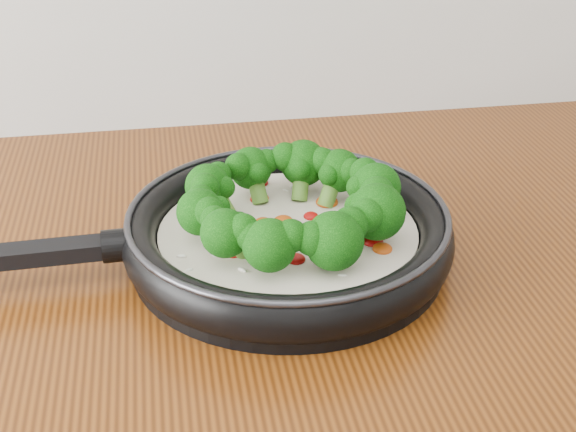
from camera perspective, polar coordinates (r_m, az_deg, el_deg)
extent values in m
cylinder|color=black|center=(0.82, 0.00, -2.69)|extent=(0.33, 0.33, 0.01)
torus|color=black|center=(0.81, 0.00, -1.20)|extent=(0.34, 0.34, 0.03)
torus|color=#2D2D33|center=(0.80, 0.00, 0.21)|extent=(0.34, 0.34, 0.01)
cube|color=black|center=(0.80, -18.29, -2.64)|extent=(0.20, 0.03, 0.02)
cylinder|color=black|center=(0.79, -12.07, -2.07)|extent=(0.03, 0.03, 0.03)
cylinder|color=silver|center=(0.81, 0.00, -1.64)|extent=(0.27, 0.27, 0.02)
ellipsoid|color=#A00807|center=(0.79, 4.54, -1.60)|extent=(0.02, 0.02, 0.01)
ellipsoid|color=#A00807|center=(0.81, 4.71, -0.95)|extent=(0.02, 0.02, 0.01)
ellipsoid|color=#BD430C|center=(0.78, 6.77, -2.35)|extent=(0.02, 0.02, 0.01)
ellipsoid|color=#A00807|center=(0.90, -2.01, 2.38)|extent=(0.02, 0.02, 0.01)
ellipsoid|color=#A00807|center=(0.79, 6.09, -1.80)|extent=(0.03, 0.03, 0.01)
ellipsoid|color=#BD430C|center=(0.82, -1.79, -0.48)|extent=(0.02, 0.02, 0.01)
ellipsoid|color=#A00807|center=(0.83, 1.65, -0.01)|extent=(0.02, 0.02, 0.01)
ellipsoid|color=#A00807|center=(0.77, -3.92, -2.61)|extent=(0.02, 0.02, 0.01)
ellipsoid|color=#BD430C|center=(0.82, 5.73, -0.55)|extent=(0.03, 0.03, 0.01)
ellipsoid|color=#A00807|center=(0.86, -2.21, 1.19)|extent=(0.02, 0.02, 0.01)
ellipsoid|color=#A00807|center=(0.79, 3.62, -1.68)|extent=(0.03, 0.03, 0.01)
ellipsoid|color=#BD430C|center=(0.86, -2.05, 1.29)|extent=(0.03, 0.03, 0.01)
ellipsoid|color=#A00807|center=(0.79, 4.83, -1.45)|extent=(0.03, 0.03, 0.01)
ellipsoid|color=#A00807|center=(0.79, -3.91, -1.67)|extent=(0.03, 0.03, 0.01)
ellipsoid|color=#BD430C|center=(0.86, 2.80, 0.99)|extent=(0.03, 0.03, 0.01)
ellipsoid|color=#A00807|center=(0.81, 2.95, -0.91)|extent=(0.03, 0.03, 0.01)
ellipsoid|color=#A00807|center=(0.75, 0.58, -3.11)|extent=(0.02, 0.02, 0.01)
ellipsoid|color=#BD430C|center=(0.82, -0.34, -0.39)|extent=(0.03, 0.03, 0.01)
ellipsoid|color=#A00807|center=(0.79, -3.20, -1.67)|extent=(0.03, 0.03, 0.01)
ellipsoid|color=white|center=(0.75, -0.92, -3.36)|extent=(0.01, 0.01, 0.00)
ellipsoid|color=white|center=(0.77, -7.63, -2.87)|extent=(0.01, 0.01, 0.00)
ellipsoid|color=white|center=(0.80, -0.12, -1.34)|extent=(0.01, 0.01, 0.00)
ellipsoid|color=white|center=(0.79, -0.11, -1.69)|extent=(0.01, 0.01, 0.00)
ellipsoid|color=white|center=(0.82, -0.37, -0.33)|extent=(0.01, 0.01, 0.00)
ellipsoid|color=white|center=(0.84, 6.98, 0.21)|extent=(0.01, 0.01, 0.00)
ellipsoid|color=white|center=(0.76, -3.09, -3.00)|extent=(0.01, 0.01, 0.00)
ellipsoid|color=white|center=(0.77, -5.35, -2.83)|extent=(0.01, 0.01, 0.00)
ellipsoid|color=white|center=(0.74, -7.14, -3.90)|extent=(0.01, 0.01, 0.00)
ellipsoid|color=white|center=(0.79, -5.73, -1.58)|extent=(0.01, 0.01, 0.00)
ellipsoid|color=white|center=(0.88, -0.17, 1.80)|extent=(0.01, 0.01, 0.00)
ellipsoid|color=white|center=(0.83, 3.20, 0.01)|extent=(0.01, 0.01, 0.00)
ellipsoid|color=white|center=(0.89, 0.26, 2.10)|extent=(0.01, 0.01, 0.00)
ellipsoid|color=white|center=(0.81, -4.23, -0.67)|extent=(0.01, 0.01, 0.00)
ellipsoid|color=white|center=(0.76, -1.36, -2.90)|extent=(0.01, 0.01, 0.00)
ellipsoid|color=white|center=(0.80, 1.67, -1.19)|extent=(0.01, 0.01, 0.00)
ellipsoid|color=white|center=(0.89, 5.35, 1.86)|extent=(0.01, 0.01, 0.00)
ellipsoid|color=white|center=(0.84, 1.37, 0.19)|extent=(0.01, 0.01, 0.00)
ellipsoid|color=white|center=(0.78, 2.05, -2.17)|extent=(0.01, 0.01, 0.00)
ellipsoid|color=white|center=(0.74, -3.31, -3.88)|extent=(0.01, 0.01, 0.00)
ellipsoid|color=white|center=(0.81, -2.01, -0.60)|extent=(0.01, 0.01, 0.00)
ellipsoid|color=white|center=(0.75, -1.34, -3.43)|extent=(0.01, 0.01, 0.00)
ellipsoid|color=white|center=(0.73, 3.92, -4.29)|extent=(0.01, 0.01, 0.00)
ellipsoid|color=white|center=(0.81, 0.02, -0.88)|extent=(0.01, 0.01, 0.00)
ellipsoid|color=white|center=(0.85, -6.42, 0.72)|extent=(0.01, 0.01, 0.00)
ellipsoid|color=white|center=(0.81, -0.02, -0.95)|extent=(0.01, 0.01, 0.00)
cylinder|color=#5E912F|center=(0.81, 5.05, 0.62)|extent=(0.04, 0.02, 0.04)
sphere|color=black|center=(0.81, 6.32, 2.05)|extent=(0.05, 0.05, 0.05)
sphere|color=black|center=(0.82, 5.54, 3.10)|extent=(0.03, 0.03, 0.03)
sphere|color=black|center=(0.79, 6.48, 1.82)|extent=(0.03, 0.03, 0.03)
sphere|color=black|center=(0.80, 5.08, 2.06)|extent=(0.03, 0.03, 0.03)
cylinder|color=#5E912F|center=(0.85, 3.02, 1.77)|extent=(0.04, 0.03, 0.04)
sphere|color=black|center=(0.85, 3.70, 3.27)|extent=(0.05, 0.05, 0.05)
sphere|color=black|center=(0.86, 2.52, 3.94)|extent=(0.03, 0.03, 0.03)
sphere|color=black|center=(0.84, 4.53, 3.23)|extent=(0.03, 0.03, 0.03)
sphere|color=black|center=(0.84, 2.98, 2.97)|extent=(0.02, 0.02, 0.02)
cylinder|color=#5E912F|center=(0.86, 0.91, 2.23)|extent=(0.03, 0.04, 0.04)
sphere|color=black|center=(0.87, 1.12, 3.83)|extent=(0.05, 0.05, 0.05)
sphere|color=black|center=(0.86, -0.20, 4.26)|extent=(0.03, 0.03, 0.03)
sphere|color=black|center=(0.86, 2.33, 3.98)|extent=(0.03, 0.03, 0.03)
sphere|color=black|center=(0.85, 0.90, 3.44)|extent=(0.03, 0.03, 0.03)
cylinder|color=#5E912F|center=(0.86, -2.20, 1.96)|extent=(0.03, 0.03, 0.04)
sphere|color=black|center=(0.86, -2.69, 3.45)|extent=(0.05, 0.05, 0.05)
sphere|color=black|center=(0.85, -3.59, 3.57)|extent=(0.03, 0.03, 0.03)
sphere|color=black|center=(0.86, -1.54, 3.95)|extent=(0.03, 0.03, 0.03)
sphere|color=black|center=(0.85, -2.16, 3.11)|extent=(0.02, 0.02, 0.02)
cylinder|color=#5E912F|center=(0.82, -4.68, 0.80)|extent=(0.04, 0.03, 0.04)
sphere|color=black|center=(0.82, -5.77, 2.12)|extent=(0.05, 0.05, 0.05)
sphere|color=black|center=(0.80, -5.96, 2.06)|extent=(0.03, 0.03, 0.03)
sphere|color=black|center=(0.83, -5.01, 2.97)|extent=(0.03, 0.03, 0.03)
sphere|color=black|center=(0.81, -4.61, 2.05)|extent=(0.02, 0.02, 0.02)
cylinder|color=#5E912F|center=(0.78, -5.06, -0.74)|extent=(0.03, 0.02, 0.04)
sphere|color=black|center=(0.77, -6.31, 0.29)|extent=(0.05, 0.05, 0.05)
sphere|color=black|center=(0.76, -5.65, 0.30)|extent=(0.03, 0.03, 0.03)
sphere|color=black|center=(0.79, -6.27, 1.30)|extent=(0.03, 0.03, 0.03)
sphere|color=black|center=(0.78, -4.98, 0.60)|extent=(0.02, 0.02, 0.02)
cylinder|color=#5E912F|center=(0.75, -3.57, -2.02)|extent=(0.04, 0.03, 0.04)
sphere|color=black|center=(0.73, -4.53, -1.23)|extent=(0.05, 0.05, 0.05)
sphere|color=black|center=(0.72, -3.22, -0.93)|extent=(0.03, 0.03, 0.03)
sphere|color=black|center=(0.74, -5.29, -0.27)|extent=(0.03, 0.03, 0.03)
sphere|color=black|center=(0.74, -3.54, -0.56)|extent=(0.02, 0.02, 0.02)
cylinder|color=#5E912F|center=(0.74, -1.05, -2.69)|extent=(0.03, 0.04, 0.04)
sphere|color=black|center=(0.71, -1.34, -2.11)|extent=(0.05, 0.05, 0.05)
sphere|color=black|center=(0.71, 0.22, -1.44)|extent=(0.03, 0.03, 0.03)
sphere|color=black|center=(0.72, -2.72, -1.38)|extent=(0.03, 0.03, 0.03)
sphere|color=black|center=(0.73, -1.04, -1.24)|extent=(0.03, 0.03, 0.02)
cylinder|color=#5E912F|center=(0.75, 2.63, -2.41)|extent=(0.03, 0.03, 0.04)
sphere|color=black|center=(0.72, 3.31, -1.79)|extent=(0.06, 0.06, 0.06)
sphere|color=black|center=(0.73, 4.46, -0.63)|extent=(0.04, 0.04, 0.03)
sphere|color=black|center=(0.72, 1.73, -1.62)|extent=(0.03, 0.03, 0.03)
sphere|color=black|center=(0.74, 2.57, -1.01)|extent=(0.03, 0.03, 0.03)
cylinder|color=#5E912F|center=(0.78, 5.05, -0.82)|extent=(0.04, 0.03, 0.04)
sphere|color=black|center=(0.76, 6.39, 0.30)|extent=(0.06, 0.06, 0.06)
sphere|color=black|center=(0.78, 6.38, 1.58)|extent=(0.04, 0.04, 0.03)
sphere|color=black|center=(0.74, 5.70, 0.06)|extent=(0.03, 0.03, 0.03)
sphere|color=black|center=(0.77, 5.07, 0.66)|extent=(0.03, 0.03, 0.03)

